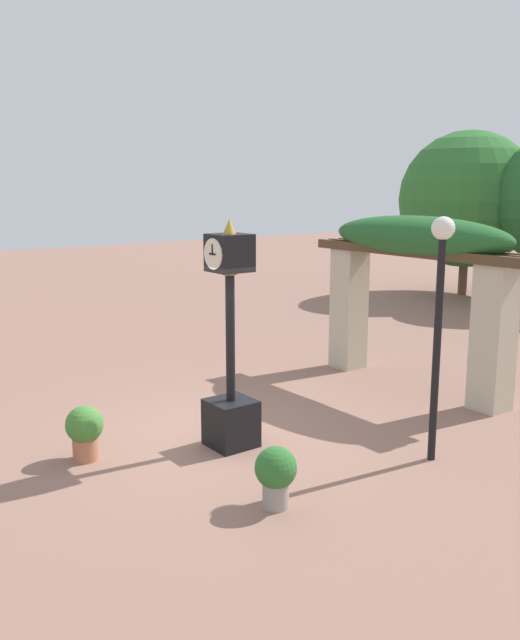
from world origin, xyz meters
TOP-DOWN VIEW (x-y plane):
  - ground_plane at (0.00, 0.00)m, footprint 60.00×60.00m
  - pedestal_clock at (0.39, -0.20)m, footprint 0.60×0.60m
  - pergola at (0.00, 4.00)m, footprint 4.38×1.14m
  - potted_plant_near_left at (2.20, -0.84)m, footprint 0.48×0.48m
  - potted_plant_near_right at (-0.36, -2.00)m, footprint 0.49×0.49m
  - lamp_post at (2.38, 1.63)m, footprint 0.29×0.29m

SIDE VIEW (x-z plane):
  - ground_plane at x=0.00m, z-range 0.00..0.00m
  - potted_plant_near_left at x=2.20m, z-range 0.05..0.76m
  - potted_plant_near_right at x=-0.36m, z-range 0.05..0.77m
  - pedestal_clock at x=0.39m, z-range -0.35..2.77m
  - lamp_post at x=2.38m, z-range 0.59..3.76m
  - pergola at x=0.00m, z-range 0.71..3.73m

